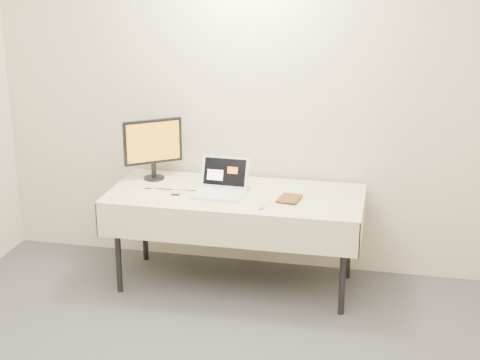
% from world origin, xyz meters
% --- Properties ---
extents(back_wall, '(4.00, 0.10, 2.70)m').
position_xyz_m(back_wall, '(0.00, 2.50, 1.35)').
color(back_wall, beige).
rests_on(back_wall, ground).
extents(table, '(1.86, 0.81, 0.74)m').
position_xyz_m(table, '(0.00, 2.05, 0.68)').
color(table, black).
rests_on(table, ground).
extents(laptop, '(0.37, 0.35, 0.24)m').
position_xyz_m(laptop, '(-0.10, 2.03, 0.80)').
color(laptop, white).
rests_on(laptop, table).
extents(monitor, '(0.39, 0.29, 0.47)m').
position_xyz_m(monitor, '(-0.69, 2.24, 1.01)').
color(monitor, black).
rests_on(monitor, table).
extents(book, '(0.15, 0.04, 0.20)m').
position_xyz_m(book, '(0.33, 1.99, 0.84)').
color(book, '#90561A').
rests_on(book, table).
extents(alarm_clock, '(0.13, 0.09, 0.05)m').
position_xyz_m(alarm_clock, '(-0.21, 2.28, 0.76)').
color(alarm_clock, black).
rests_on(alarm_clock, table).
extents(clicker, '(0.07, 0.09, 0.02)m').
position_xyz_m(clicker, '(0.24, 1.76, 0.75)').
color(clicker, '#B9B9BC').
rests_on(clicker, table).
extents(paper_form, '(0.16, 0.33, 0.00)m').
position_xyz_m(paper_form, '(0.41, 2.10, 0.74)').
color(paper_form, '#BCEBBA').
rests_on(paper_form, table).
extents(usb_dongle, '(0.06, 0.02, 0.01)m').
position_xyz_m(usb_dongle, '(-0.42, 1.91, 0.74)').
color(usb_dongle, black).
rests_on(usb_dongle, table).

